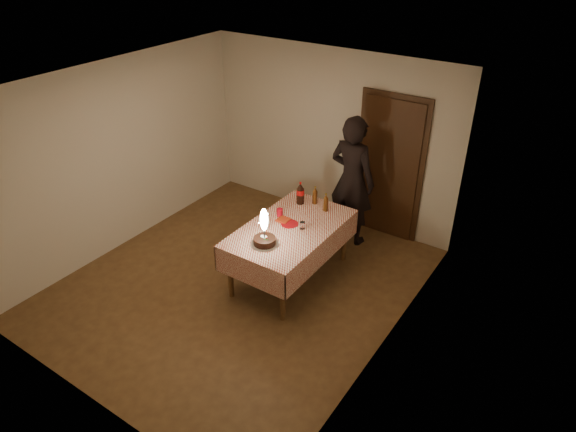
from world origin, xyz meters
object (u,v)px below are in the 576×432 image
object	(u,v)px
birthday_cake	(264,235)
amber_bottle_left	(315,196)
red_plate	(290,224)
red_cup	(280,212)
clear_cup	(302,225)
dining_table	(290,234)
cola_bottle	(300,193)
photographer	(352,181)
amber_bottle_right	(326,203)

from	to	relation	value
birthday_cake	amber_bottle_left	size ratio (longest dim) A/B	1.88
red_plate	amber_bottle_left	size ratio (longest dim) A/B	0.86
red_cup	clear_cup	size ratio (longest dim) A/B	1.11
red_plate	birthday_cake	bearing A→B (deg)	-89.53
red_cup	birthday_cake	bearing A→B (deg)	-70.42
dining_table	birthday_cake	bearing A→B (deg)	-94.80
cola_bottle	birthday_cake	bearing A→B (deg)	-79.92
clear_cup	red_plate	bearing A→B (deg)	-179.39
red_plate	photographer	distance (m)	1.24
birthday_cake	red_plate	xyz separation A→B (m)	(-0.00, 0.54, -0.12)
red_cup	cola_bottle	xyz separation A→B (m)	(0.04, 0.43, 0.10)
dining_table	red_plate	size ratio (longest dim) A/B	7.82
amber_bottle_left	birthday_cake	bearing A→B (deg)	-88.70
red_plate	cola_bottle	distance (m)	0.58
clear_cup	amber_bottle_right	size ratio (longest dim) A/B	0.35
dining_table	amber_bottle_left	size ratio (longest dim) A/B	6.75
red_plate	amber_bottle_left	bearing A→B (deg)	92.00
amber_bottle_right	cola_bottle	bearing A→B (deg)	-177.56
dining_table	birthday_cake	world-z (taller)	birthday_cake
birthday_cake	red_plate	distance (m)	0.56
dining_table	clear_cup	world-z (taller)	clear_cup
cola_bottle	amber_bottle_left	size ratio (longest dim) A/B	1.25
red_plate	red_cup	xyz separation A→B (m)	(-0.23, 0.10, 0.05)
birthday_cake	photographer	distance (m)	1.76
clear_cup	amber_bottle_right	world-z (taller)	amber_bottle_right
cola_bottle	amber_bottle_left	world-z (taller)	cola_bottle
amber_bottle_left	cola_bottle	bearing A→B (deg)	-146.36
dining_table	cola_bottle	xyz separation A→B (m)	(-0.23, 0.59, 0.26)
red_plate	clear_cup	world-z (taller)	clear_cup
photographer	red_plate	bearing A→B (deg)	-101.06
dining_table	amber_bottle_left	bearing A→B (deg)	95.53
dining_table	red_plate	bearing A→B (deg)	128.27
photographer	red_cup	bearing A→B (deg)	-112.70
birthday_cake	clear_cup	distance (m)	0.58
birthday_cake	amber_bottle_left	xyz separation A→B (m)	(-0.03, 1.18, -0.00)
red_plate	clear_cup	xyz separation A→B (m)	(0.19, 0.00, 0.04)
birthday_cake	amber_bottle_right	distance (m)	1.11
red_cup	red_plate	bearing A→B (deg)	-24.61
clear_cup	dining_table	bearing A→B (deg)	-157.31
cola_bottle	photographer	bearing A→B (deg)	57.86
cola_bottle	clear_cup	bearing A→B (deg)	-54.83
cola_bottle	amber_bottle_right	bearing A→B (deg)	2.44
amber_bottle_left	red_cup	bearing A→B (deg)	-110.63
dining_table	amber_bottle_right	bearing A→B (deg)	75.85
red_plate	cola_bottle	bearing A→B (deg)	109.32
photographer	amber_bottle_left	bearing A→B (deg)	-114.63
dining_table	cola_bottle	bearing A→B (deg)	111.47
amber_bottle_right	photographer	distance (m)	0.66
red_cup	amber_bottle_right	distance (m)	0.62
cola_bottle	amber_bottle_left	bearing A→B (deg)	33.64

